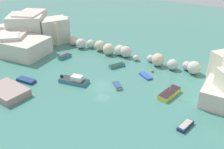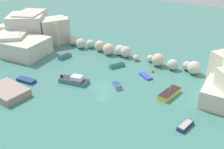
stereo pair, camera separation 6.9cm
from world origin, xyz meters
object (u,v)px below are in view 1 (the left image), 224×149
moored_boat_2 (65,57)px  moored_boat_7 (117,86)px  moored_boat_3 (185,125)px  moored_boat_4 (146,76)px  moored_boat_1 (75,80)px  moored_boat_6 (26,80)px  stone_dock (7,91)px  moored_boat_5 (117,66)px  channel_buoy (152,71)px  moored_boat_0 (169,93)px

moored_boat_2 → moored_boat_7: (17.31, -5.36, -0.02)m
moored_boat_3 → moored_boat_4: 16.37m
moored_boat_1 → moored_boat_2: (-9.42, 8.12, -0.20)m
moored_boat_1 → moored_boat_6: bearing=-161.5°
stone_dock → moored_boat_5: (10.97, 19.94, -0.35)m
moored_boat_2 → channel_buoy: bearing=107.4°
moored_boat_4 → moored_boat_7: (-2.89, -6.58, 0.12)m
moored_boat_3 → moored_boat_7: 15.34m
channel_buoy → moored_boat_6: (-19.51, -16.46, 0.02)m
moored_boat_6 → moored_boat_1: bearing=24.7°
channel_buoy → moored_boat_6: 25.52m
moored_boat_5 → moored_boat_6: bearing=171.1°
moored_boat_0 → moored_boat_4: size_ratio=1.61×
moored_boat_5 → moored_boat_0: bearing=-81.1°
moored_boat_1 → moored_boat_3: 22.51m
moored_boat_4 → stone_dock: bearing=-101.9°
stone_dock → moored_boat_7: (15.39, 12.42, -0.35)m
moored_boat_4 → moored_boat_5: (-7.31, 0.93, 0.12)m
moored_boat_1 → moored_boat_6: size_ratio=1.52×
moored_boat_1 → moored_boat_7: size_ratio=2.20×
moored_boat_2 → moored_boat_7: bearing=79.7°
stone_dock → moored_boat_4: 26.37m
moored_boat_1 → moored_boat_5: (3.45, 10.27, -0.22)m
channel_buoy → moored_boat_1: (-11.11, -11.92, 0.28)m
moored_boat_7 → moored_boat_2: bearing=-156.4°
channel_buoy → moored_boat_4: bearing=-97.6°
moored_boat_0 → moored_boat_3: 8.79m
channel_buoy → moored_boat_3: (11.30, -14.09, 0.05)m
moored_boat_5 → moored_boat_1: bearing=-168.9°
moored_boat_2 → moored_boat_5: (12.88, 2.15, -0.02)m
channel_buoy → moored_boat_3: size_ratio=0.15×
moored_boat_0 → moored_boat_5: size_ratio=1.50×
stone_dock → moored_boat_4: size_ratio=2.19×
moored_boat_4 → moored_boat_7: bearing=-81.7°
channel_buoy → moored_boat_5: bearing=-167.9°
channel_buoy → moored_boat_2: 20.88m
moored_boat_2 → moored_boat_7: size_ratio=1.23×
moored_boat_5 → moored_boat_7: 8.73m
moored_boat_5 → stone_dock: bearing=-179.1°
moored_boat_4 → moored_boat_5: moored_boat_5 is taller
channel_buoy → moored_boat_7: size_ratio=0.19×
moored_boat_2 → moored_boat_6: moored_boat_2 is taller
moored_boat_4 → moored_boat_6: moored_boat_6 is taller
moored_boat_6 → moored_boat_7: (16.28, 7.30, 0.03)m
moored_boat_2 → moored_boat_3: size_ratio=0.99×
moored_boat_0 → moored_boat_5: bearing=-100.5°
stone_dock → moored_boat_4: (18.28, 19.01, -0.47)m
moored_boat_0 → moored_boat_4: moored_boat_0 is taller
stone_dock → moored_boat_1: bearing=52.2°
moored_boat_0 → moored_boat_6: (-25.72, -9.54, -0.18)m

